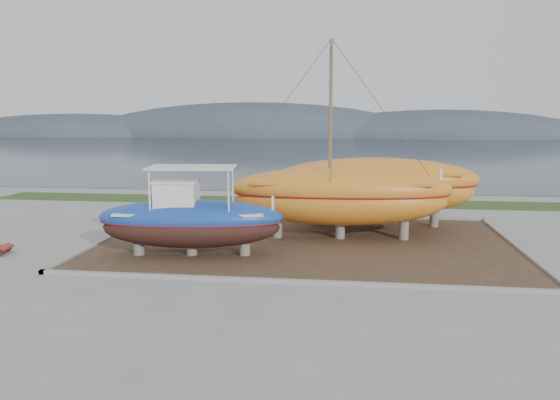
% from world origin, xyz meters
% --- Properties ---
extents(ground, '(140.00, 140.00, 0.00)m').
position_xyz_m(ground, '(0.00, 0.00, 0.00)').
color(ground, gray).
rests_on(ground, ground).
extents(dirt_patch, '(18.00, 12.00, 0.06)m').
position_xyz_m(dirt_patch, '(0.00, 4.00, 0.03)').
color(dirt_patch, '#422D1E').
rests_on(dirt_patch, ground).
extents(curb_frame, '(18.60, 12.60, 0.15)m').
position_xyz_m(curb_frame, '(0.00, 4.00, 0.07)').
color(curb_frame, gray).
rests_on(curb_frame, ground).
extents(grass_strip, '(44.00, 3.00, 0.08)m').
position_xyz_m(grass_strip, '(0.00, 15.50, 0.04)').
color(grass_strip, '#284219').
rests_on(grass_strip, ground).
extents(sea, '(260.00, 100.00, 0.04)m').
position_xyz_m(sea, '(0.00, 70.00, 0.00)').
color(sea, '#17212E').
rests_on(sea, ground).
extents(mountain_ridge, '(200.00, 36.00, 20.00)m').
position_xyz_m(mountain_ridge, '(0.00, 125.00, 0.00)').
color(mountain_ridge, '#333D49').
rests_on(mountain_ridge, ground).
extents(blue_caique, '(7.71, 3.18, 3.61)m').
position_xyz_m(blue_caique, '(-4.44, 1.03, 1.87)').
color(blue_caique, '#19439E').
rests_on(blue_caique, dirt_patch).
extents(white_dinghy, '(4.24, 2.69, 1.19)m').
position_xyz_m(white_dinghy, '(-5.86, 6.52, 0.66)').
color(white_dinghy, white).
rests_on(white_dinghy, dirt_patch).
extents(orange_sailboat, '(10.23, 3.57, 8.95)m').
position_xyz_m(orange_sailboat, '(1.48, 4.83, 4.53)').
color(orange_sailboat, orange).
rests_on(orange_sailboat, dirt_patch).
extents(orange_bare_hull, '(10.45, 3.45, 3.39)m').
position_xyz_m(orange_bare_hull, '(3.19, 8.01, 1.76)').
color(orange_bare_hull, orange).
rests_on(orange_bare_hull, dirt_patch).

